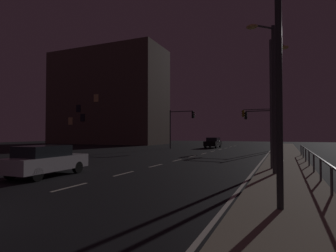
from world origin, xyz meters
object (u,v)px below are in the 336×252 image
at_px(traffic_light_mid_left, 260,121).
at_px(street_lamp_median, 289,30).
at_px(street_lamp_corner, 270,85).
at_px(street_lamp_mid_block, 274,92).
at_px(traffic_light_overhead_east, 180,121).
at_px(traffic_light_near_right, 261,119).
at_px(car, 46,160).
at_px(building_distant, 108,98).
at_px(car_oncoming, 213,142).

distance_m(traffic_light_mid_left, street_lamp_median, 27.27).
relative_size(street_lamp_median, street_lamp_corner, 1.09).
distance_m(street_lamp_median, street_lamp_mid_block, 9.21).
height_order(traffic_light_overhead_east, traffic_light_mid_left, traffic_light_overhead_east).
relative_size(traffic_light_near_right, traffic_light_mid_left, 1.11).
relative_size(car, building_distant, 0.18).
height_order(street_lamp_corner, building_distant, building_distant).
height_order(traffic_light_near_right, street_lamp_mid_block, street_lamp_mid_block).
bearing_deg(traffic_light_mid_left, traffic_light_near_right, 93.35).
bearing_deg(traffic_light_near_right, street_lamp_median, -84.40).
bearing_deg(traffic_light_near_right, street_lamp_corner, -84.73).
bearing_deg(car_oncoming, car, -92.38).
xyz_separation_m(traffic_light_near_right, traffic_light_overhead_east, (-10.55, -3.35, -0.24)).
distance_m(car_oncoming, traffic_light_mid_left, 9.55).
height_order(traffic_light_near_right, street_lamp_median, street_lamp_median).
height_order(car_oncoming, traffic_light_overhead_east, traffic_light_overhead_east).
distance_m(car, street_lamp_median, 12.32).
xyz_separation_m(car_oncoming, street_lamp_corner, (9.33, -25.98, 3.84)).
xyz_separation_m(traffic_light_near_right, traffic_light_mid_left, (0.23, -3.99, -0.42)).
distance_m(car_oncoming, street_lamp_corner, 27.87).
bearing_deg(traffic_light_overhead_east, car, -85.02).
relative_size(traffic_light_near_right, traffic_light_overhead_east, 1.01).
relative_size(traffic_light_mid_left, street_lamp_mid_block, 0.67).
relative_size(traffic_light_overhead_east, street_lamp_corner, 0.73).
bearing_deg(building_distant, street_lamp_corner, -44.58).
distance_m(car, building_distant, 45.70).
height_order(car_oncoming, traffic_light_near_right, traffic_light_near_right).
bearing_deg(traffic_light_overhead_east, street_lamp_median, -63.89).
distance_m(street_lamp_mid_block, building_distant, 46.57).
xyz_separation_m(car, building_distant, (-23.61, 38.07, 9.05)).
xyz_separation_m(street_lamp_mid_block, building_distant, (-34.29, 31.08, 5.20)).
xyz_separation_m(car_oncoming, street_lamp_mid_block, (9.42, -23.35, 3.85)).
bearing_deg(car, street_lamp_mid_block, 33.21).
bearing_deg(traffic_light_mid_left, street_lamp_corner, -84.36).
bearing_deg(street_lamp_median, traffic_light_near_right, 95.60).
distance_m(car, traffic_light_near_right, 30.25).
relative_size(car, street_lamp_median, 0.54).
height_order(traffic_light_mid_left, street_lamp_corner, street_lamp_corner).
relative_size(car, street_lamp_mid_block, 0.59).
height_order(street_lamp_median, street_lamp_corner, street_lamp_median).
bearing_deg(street_lamp_mid_block, street_lamp_median, -85.69).
relative_size(traffic_light_near_right, building_distant, 0.23).
distance_m(traffic_light_mid_left, building_distant, 35.30).
bearing_deg(traffic_light_mid_left, car_oncoming, 143.31).
xyz_separation_m(car_oncoming, traffic_light_mid_left, (7.30, -5.44, 2.89)).
distance_m(car_oncoming, traffic_light_near_right, 7.93).
bearing_deg(car_oncoming, traffic_light_near_right, -11.57).
height_order(car, street_lamp_corner, street_lamp_corner).
relative_size(car_oncoming, traffic_light_mid_left, 0.87).
distance_m(car, car_oncoming, 30.37).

